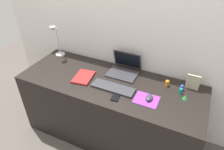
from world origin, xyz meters
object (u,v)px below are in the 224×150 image
(laptop, at_px, (125,68))
(toy_figurine_teal, at_px, (181,91))
(toy_figurine_orange, at_px, (167,83))
(mouse, at_px, (149,98))
(desk_lamp, at_px, (57,42))
(toy_figurine_green, at_px, (185,97))
(keyboard, at_px, (113,88))
(notebook_pad, at_px, (84,77))
(toy_figurine_blue, at_px, (182,87))
(picture_frame, at_px, (193,82))
(cell_phone, at_px, (116,96))

(laptop, bearing_deg, toy_figurine_teal, -10.14)
(toy_figurine_orange, bearing_deg, mouse, -109.96)
(desk_lamp, distance_m, toy_figurine_green, 1.49)
(laptop, height_order, keyboard, laptop)
(laptop, bearing_deg, toy_figurine_orange, -5.85)
(keyboard, xyz_separation_m, toy_figurine_orange, (0.44, 0.26, 0.03))
(toy_figurine_orange, distance_m, toy_figurine_green, 0.22)
(desk_lamp, distance_m, notebook_pad, 0.59)
(toy_figurine_blue, bearing_deg, toy_figurine_orange, 176.14)
(picture_frame, xyz_separation_m, toy_figurine_teal, (-0.08, -0.11, -0.04))
(cell_phone, distance_m, desk_lamp, 1.01)
(picture_frame, height_order, toy_figurine_orange, picture_frame)
(toy_figurine_teal, bearing_deg, mouse, -138.70)
(notebook_pad, relative_size, toy_figurine_orange, 3.65)
(laptop, height_order, toy_figurine_teal, laptop)
(keyboard, height_order, toy_figurine_green, toy_figurine_green)
(mouse, relative_size, desk_lamp, 0.26)
(toy_figurine_blue, xyz_separation_m, toy_figurine_green, (0.05, -0.12, -0.01))
(laptop, xyz_separation_m, notebook_pad, (-0.33, -0.28, -0.04))
(keyboard, bearing_deg, toy_figurine_orange, 30.20)
(cell_phone, relative_size, toy_figurine_orange, 1.95)
(cell_phone, height_order, toy_figurine_blue, toy_figurine_blue)
(toy_figurine_blue, bearing_deg, notebook_pad, -166.63)
(keyboard, bearing_deg, toy_figurine_blue, 23.22)
(picture_frame, bearing_deg, keyboard, -154.97)
(keyboard, xyz_separation_m, toy_figurine_blue, (0.58, 0.25, 0.02))
(picture_frame, xyz_separation_m, toy_figurine_orange, (-0.22, -0.05, -0.04))
(toy_figurine_teal, relative_size, toy_figurine_orange, 0.90)
(toy_figurine_blue, distance_m, toy_figurine_green, 0.13)
(cell_phone, distance_m, toy_figurine_orange, 0.51)
(keyboard, relative_size, toy_figurine_teal, 6.92)
(mouse, relative_size, toy_figurine_orange, 1.46)
(keyboard, xyz_separation_m, toy_figurine_teal, (0.58, 0.20, 0.02))
(keyboard, height_order, toy_figurine_blue, toy_figurine_blue)
(keyboard, height_order, cell_phone, keyboard)
(keyboard, relative_size, toy_figurine_orange, 6.23)
(toy_figurine_green, bearing_deg, toy_figurine_orange, 145.96)
(laptop, xyz_separation_m, keyboard, (0.01, -0.31, -0.04))
(desk_lamp, distance_m, toy_figurine_teal, 1.43)
(toy_figurine_green, bearing_deg, keyboard, -168.08)
(notebook_pad, distance_m, toy_figurine_orange, 0.82)
(picture_frame, bearing_deg, toy_figurine_green, -99.76)
(picture_frame, xyz_separation_m, toy_figurine_green, (-0.03, -0.18, -0.05))
(desk_lamp, bearing_deg, laptop, 0.90)
(toy_figurine_teal, distance_m, toy_figurine_blue, 0.05)
(mouse, distance_m, toy_figurine_blue, 0.34)
(mouse, height_order, desk_lamp, desk_lamp)
(toy_figurine_teal, height_order, toy_figurine_blue, toy_figurine_blue)
(toy_figurine_green, bearing_deg, toy_figurine_teal, 126.95)
(notebook_pad, height_order, toy_figurine_blue, toy_figurine_blue)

